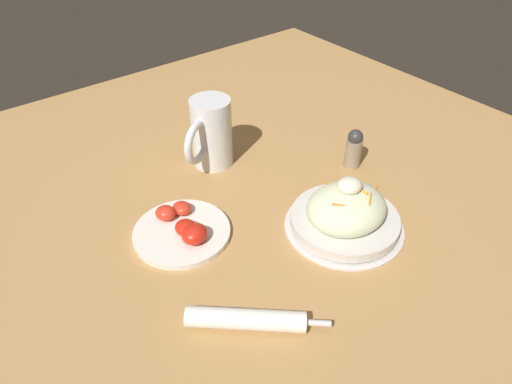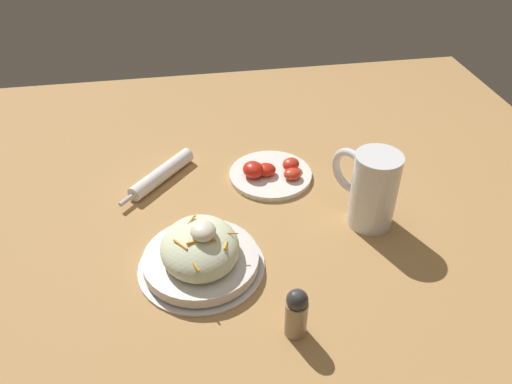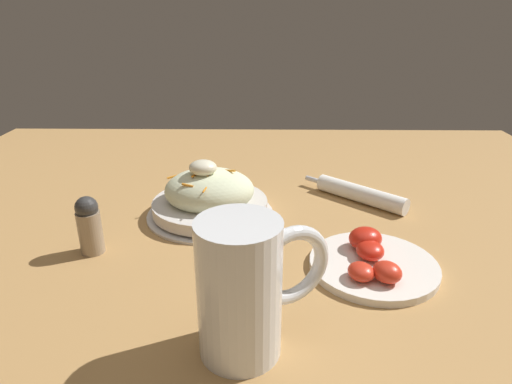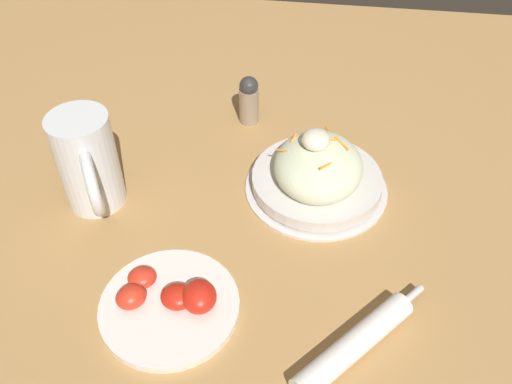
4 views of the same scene
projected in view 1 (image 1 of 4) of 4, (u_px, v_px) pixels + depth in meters
name	position (u px, v px, depth m)	size (l,w,h in m)	color
ground_plane	(265.00, 205.00, 0.91)	(1.43, 1.43, 0.00)	#B2844C
salad_plate	(346.00, 214.00, 0.84)	(0.22, 0.22, 0.10)	silver
beer_mug	(211.00, 137.00, 0.98)	(0.14, 0.10, 0.15)	white
napkin_roll	(247.00, 319.00, 0.68)	(0.17, 0.16, 0.03)	white
tomato_plate	(183.00, 230.00, 0.84)	(0.17, 0.17, 0.04)	white
salt_shaker	(354.00, 148.00, 0.99)	(0.03, 0.03, 0.09)	gray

